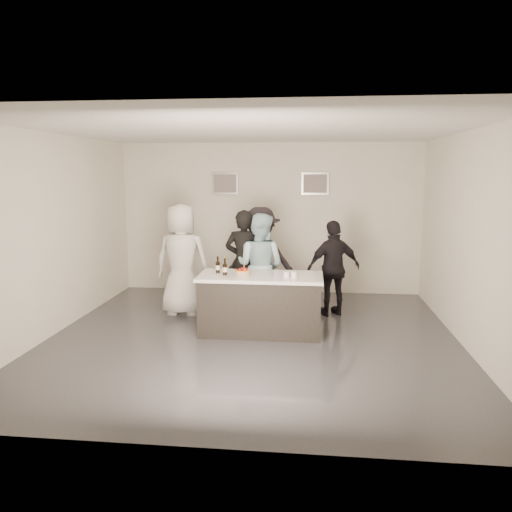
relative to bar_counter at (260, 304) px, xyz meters
name	(u,v)px	position (x,y,z in m)	size (l,w,h in m)	color
floor	(252,338)	(-0.09, -0.28, -0.45)	(6.00, 6.00, 0.00)	#3D3D42
ceiling	(252,130)	(-0.09, -0.28, 2.55)	(6.00, 6.00, 0.00)	white
wall_back	(270,218)	(-0.09, 2.72, 1.05)	(6.00, 0.04, 3.00)	silver
wall_front	(210,284)	(-0.09, -3.28, 1.05)	(6.00, 0.04, 3.00)	silver
wall_left	(53,235)	(-3.09, -0.28, 1.05)	(0.04, 6.00, 3.00)	silver
wall_right	(470,241)	(2.91, -0.28, 1.05)	(0.04, 6.00, 3.00)	silver
picture_left	(225,183)	(-0.99, 2.69, 1.75)	(0.54, 0.04, 0.44)	#B2B2B7
picture_right	(315,184)	(0.81, 2.69, 1.75)	(0.54, 0.04, 0.44)	#B2B2B7
bar_counter	(260,304)	(0.00, 0.00, 0.00)	(1.86, 0.86, 0.90)	white
cake	(243,273)	(-0.26, -0.09, 0.49)	(0.23, 0.23, 0.08)	orange
beer_bottle_a	(218,265)	(-0.67, 0.08, 0.58)	(0.07, 0.07, 0.26)	black
beer_bottle_b	(225,267)	(-0.53, -0.07, 0.58)	(0.07, 0.07, 0.26)	black
tumbler_cluster	(290,274)	(0.45, -0.06, 0.49)	(0.19, 0.19, 0.08)	#C57412
candles	(235,279)	(-0.35, -0.31, 0.45)	(0.24, 0.08, 0.01)	pink
person_main_black	(244,263)	(-0.38, 0.98, 0.45)	(0.66, 0.43, 1.81)	black
person_main_blue	(260,266)	(-0.10, 0.85, 0.43)	(0.85, 0.67, 1.76)	#B7E3F0
person_guest_left	(182,260)	(-1.43, 0.87, 0.50)	(0.93, 0.61, 1.91)	silver
person_guest_right	(334,268)	(1.14, 1.11, 0.36)	(0.95, 0.40, 1.63)	black
person_guest_back	(261,259)	(-0.13, 1.30, 0.46)	(1.18, 0.68, 1.83)	black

